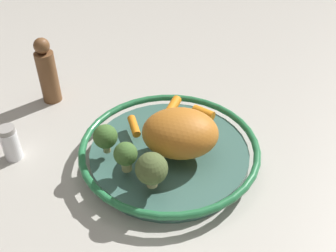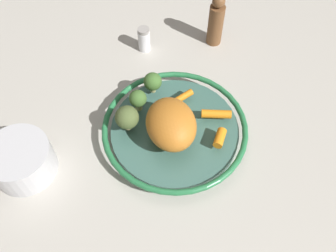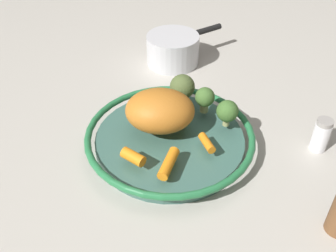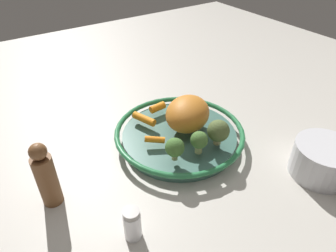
% 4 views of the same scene
% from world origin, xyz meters
% --- Properties ---
extents(ground_plane, '(2.15, 2.15, 0.00)m').
position_xyz_m(ground_plane, '(0.00, 0.00, 0.00)').
color(ground_plane, '#B7B2A8').
extents(serving_bowl, '(0.34, 0.34, 0.04)m').
position_xyz_m(serving_bowl, '(0.00, 0.00, 0.02)').
color(serving_bowl, '#3D665B').
rests_on(serving_bowl, ground_plane).
extents(roast_chicken_piece, '(0.17, 0.18, 0.08)m').
position_xyz_m(roast_chicken_piece, '(-0.00, -0.02, 0.08)').
color(roast_chicken_piece, '#BF6E24').
rests_on(roast_chicken_piece, serving_bowl).
extents(baby_carrot_left, '(0.04, 0.05, 0.02)m').
position_xyz_m(baby_carrot_left, '(-0.01, 0.08, 0.05)').
color(baby_carrot_left, orange).
rests_on(baby_carrot_left, serving_bowl).
extents(baby_carrot_back, '(0.07, 0.04, 0.02)m').
position_xyz_m(baby_carrot_back, '(0.08, 0.06, 0.05)').
color(baby_carrot_back, orange).
rests_on(baby_carrot_back, serving_bowl).
extents(baby_carrot_right, '(0.02, 0.05, 0.02)m').
position_xyz_m(baby_carrot_right, '(0.11, -0.00, 0.05)').
color(baby_carrot_right, orange).
rests_on(baby_carrot_right, serving_bowl).
extents(broccoli_floret_mid, '(0.04, 0.04, 0.06)m').
position_xyz_m(broccoli_floret_mid, '(-0.10, 0.02, 0.08)').
color(broccoli_floret_mid, tan).
rests_on(broccoli_floret_mid, serving_bowl).
extents(broccoli_floret_edge, '(0.05, 0.05, 0.07)m').
position_xyz_m(broccoli_floret_edge, '(-0.10, -0.04, 0.08)').
color(broccoli_floret_edge, tan).
rests_on(broccoli_floret_edge, serving_bowl).
extents(broccoli_floret_large, '(0.04, 0.04, 0.06)m').
position_xyz_m(broccoli_floret_large, '(-0.09, 0.08, 0.08)').
color(broccoli_floret_large, tan).
rests_on(broccoli_floret_large, serving_bowl).
extents(salt_shaker, '(0.03, 0.03, 0.07)m').
position_xyz_m(salt_shaker, '(-0.19, 0.24, 0.04)').
color(salt_shaker, white).
rests_on(salt_shaker, ground_plane).
extents(pepper_mill, '(0.04, 0.04, 0.16)m').
position_xyz_m(pepper_mill, '(-0.01, 0.34, 0.07)').
color(pepper_mill, brown).
rests_on(pepper_mill, ground_plane).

